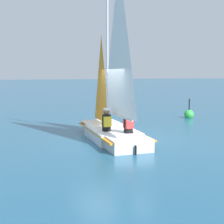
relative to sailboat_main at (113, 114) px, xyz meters
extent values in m
plane|color=#235675|center=(0.07, -0.01, -0.93)|extent=(260.00, 260.00, 0.00)
cube|color=silver|center=(0.07, -0.01, -0.74)|extent=(2.57, 1.85, 0.39)
cube|color=silver|center=(1.72, -0.29, -0.74)|extent=(1.11, 0.97, 0.39)
cube|color=silver|center=(-1.58, 0.27, -0.74)|extent=(1.18, 1.40, 0.39)
cube|color=orange|center=(0.07, -0.01, -0.61)|extent=(4.40, 2.17, 0.05)
cube|color=silver|center=(1.23, -0.21, -0.52)|extent=(2.13, 1.66, 0.04)
cylinder|color=#B7B7BC|center=(0.60, -0.10, 2.29)|extent=(0.08, 0.08, 5.66)
cylinder|color=#B7B7BC|center=(-0.62, 0.10, 0.02)|extent=(2.44, 0.48, 0.07)
pyramid|color=white|center=(-0.62, 0.10, 2.53)|extent=(2.32, 0.44, 4.95)
pyramid|color=orange|center=(1.39, -0.24, 1.23)|extent=(1.44, 0.29, 3.34)
cube|color=black|center=(-2.13, 0.36, -0.79)|extent=(0.08, 0.04, 0.28)
cube|color=black|center=(-0.23, 0.35, -0.70)|extent=(0.32, 0.28, 0.45)
cylinder|color=black|center=(-0.23, 0.35, -0.23)|extent=(0.35, 0.35, 0.50)
cube|color=yellow|center=(-0.23, 0.35, -0.20)|extent=(0.38, 0.31, 0.35)
sphere|color=brown|center=(-0.23, 0.35, 0.12)|extent=(0.22, 0.22, 0.22)
cylinder|color=white|center=(-0.23, 0.35, 0.20)|extent=(0.24, 0.24, 0.06)
cube|color=black|center=(-0.87, -0.14, -0.70)|extent=(0.32, 0.28, 0.45)
cylinder|color=black|center=(-0.87, -0.14, -0.23)|extent=(0.35, 0.35, 0.50)
cube|color=red|center=(-0.87, -0.14, -0.20)|extent=(0.38, 0.31, 0.35)
sphere|color=#A87A56|center=(-0.87, -0.14, 0.12)|extent=(0.22, 0.22, 0.22)
sphere|color=green|center=(3.12, -6.26, -0.75)|extent=(0.52, 0.52, 0.52)
cylinder|color=black|center=(3.12, -6.26, -0.24)|extent=(0.06, 0.06, 0.66)
camera|label=1|loc=(-9.63, 5.05, 1.39)|focal=50.00mm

